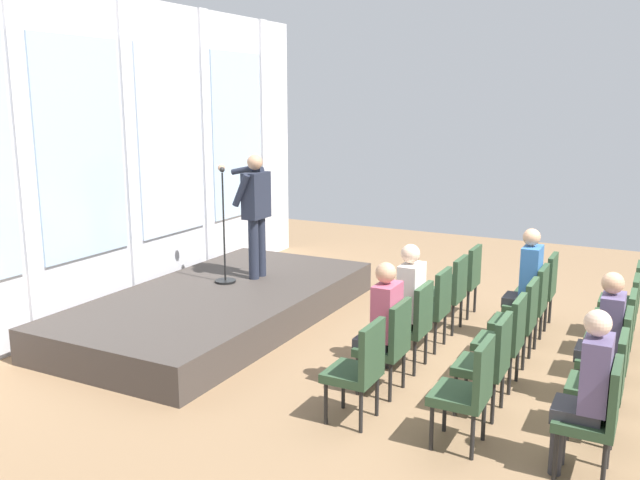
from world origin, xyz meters
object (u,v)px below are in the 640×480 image
Objects in this scene: speaker at (255,207)px; chair_r1_c0 at (469,387)px; chair_r0_c3 at (433,304)px; audience_r1_c4 at (526,280)px; audience_r0_c2 at (406,300)px; chair_r1_c4 at (532,300)px; chair_r0_c4 at (451,289)px; chair_r1_c5 at (542,285)px; chair_r0_c5 at (466,276)px; chair_r2_c3 at (618,330)px; audience_r2_c2 at (604,332)px; chair_r0_c1 at (389,341)px; chair_r1_c2 at (506,336)px; chair_r2_c4 at (623,312)px; chair_r0_c2 at (413,321)px; chair_r2_c0 at (597,412)px; chair_r2_c1 at (605,379)px; chair_r2_c5 at (627,296)px; chair_r2_c2 at (612,352)px; chair_r1_c1 at (489,359)px; chair_r0_c0 at (360,366)px; audience_r2_c0 at (588,385)px; mic_stand at (225,258)px; audience_r0_c1 at (382,321)px; chair_r1_c3 at (520,316)px.

speaker is 4.52m from chair_r1_c0.
chair_r0_c3 is 1.15m from audience_r1_c4.
chair_r1_c4 is at bearing -37.58° from audience_r0_c2.
chair_r1_c5 is at bearing -54.91° from chair_r0_c4.
chair_r0_c3 is 1.00× the size of chair_r0_c5.
chair_r2_c3 is (-0.69, -0.98, 0.00)m from chair_r1_c4.
audience_r2_c2 is at bearing -137.73° from chair_r0_c5.
chair_r0_c5 is (2.74, 0.00, 0.00)m from chair_r0_c1.
chair_r1_c2 and chair_r2_c4 have the same top height.
chair_r0_c2 is 1.37m from chair_r0_c4.
audience_r0_c2 is 1.45× the size of chair_r1_c5.
chair_r2_c0 and chair_r2_c1 have the same top height.
chair_r2_c0 is 3.43m from chair_r2_c5.
chair_r2_c2 and chair_r2_c3 have the same top height.
chair_r1_c4 is 1.19m from chair_r2_c5.
chair_r2_c4 is (0.23, -4.64, -0.86)m from speaker.
speaker is 1.81× the size of chair_r2_c1.
chair_r1_c1 is at bearing 0.00° from chair_r1_c0.
chair_r2_c4 is at bearing 0.00° from chair_r2_c2.
chair_r1_c4 and chair_r2_c2 have the same top height.
chair_r0_c1 is 1.00× the size of chair_r1_c1.
chair_r0_c0 is 1.00× the size of chair_r1_c0.
chair_r1_c0 is at bearing 90.00° from audience_r2_c0.
chair_r0_c2 is at bearing 146.79° from audience_r1_c4.
chair_r1_c5 is at bearing 0.00° from chair_r1_c4.
mic_stand is 1.65× the size of chair_r2_c5.
chair_r0_c0 is 2.74m from chair_r0_c4.
chair_r1_c1 is at bearing -144.56° from chair_r0_c3.
mic_stand reaches higher than chair_r0_c3.
speaker reaches higher than audience_r1_c4.
chair_r2_c5 is at bearing -25.39° from chair_r1_c2.
chair_r0_c3 is (0.69, 0.00, 0.00)m from chair_r0_c2.
audience_r0_c1 is 1.40× the size of chair_r2_c1.
chair_r1_c3 is 2.25m from audience_r2_c0.
chair_r0_c4 is 0.68× the size of audience_r1_c4.
mic_stand is 1.65× the size of chair_r1_c5.
chair_r1_c0 is at bearing 146.92° from audience_r2_c2.
chair_r2_c1 is 1.00× the size of chair_r2_c3.
chair_r1_c3 is 1.68m from chair_r2_c5.
audience_r0_c2 is at bearing 6.59° from chair_r0_c1.
chair_r0_c5 is at bearing 70.65° from chair_r2_c4.
chair_r1_c0 is at bearing 125.09° from chair_r2_c1.
mic_stand is 4.84m from audience_r2_c2.
chair_r1_c0 is at bearing 180.00° from chair_r1_c1.
audience_r0_c2 is 2.15m from chair_r2_c1.
chair_r0_c5 and chair_r1_c0 have the same top height.
chair_r0_c3 is 2.38m from chair_r2_c5.
audience_r0_c1 is 2.94m from chair_r1_c5.
chair_r2_c4 is (1.37, -2.03, -0.22)m from audience_r0_c2.
audience_r0_c2 is at bearing 90.00° from chair_r0_c2.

